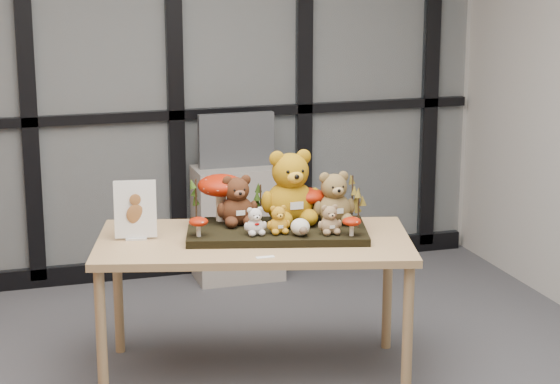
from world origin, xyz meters
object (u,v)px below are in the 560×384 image
object	(u,v)px
monitor	(236,140)
cabinet	(238,223)
diorama_tray	(277,232)
bear_brown_medium	(237,197)
display_table	(254,252)
mushroom_front_right	(352,226)
sign_holder	(135,212)
bear_white_bow	(255,219)
mushroom_front_left	(199,226)
bear_beige_small	(330,218)
mushroom_back_left	(221,195)
plush_cream_hedgehog	(300,226)
bear_tan_back	(334,195)
bear_pooh_yellow	(290,183)
mushroom_back_right	(308,203)
bear_small_yellow	(278,218)

from	to	relation	value
monitor	cabinet	bearing A→B (deg)	-90.00
diorama_tray	bear_brown_medium	distance (m)	0.26
display_table	mushroom_front_right	size ratio (longest dim) A/B	16.51
bear_brown_medium	diorama_tray	bearing A→B (deg)	-22.05
sign_holder	bear_white_bow	bearing A→B (deg)	-12.77
diorama_tray	mushroom_front_left	size ratio (longest dim) A/B	8.44
bear_brown_medium	bear_beige_small	world-z (taller)	bear_brown_medium
bear_beige_small	mushroom_back_left	bearing A→B (deg)	153.95
plush_cream_hedgehog	sign_holder	distance (m)	0.80
bear_tan_back	mushroom_back_left	xyz separation A→B (m)	(-0.52, 0.20, -0.01)
bear_white_bow	mushroom_back_left	bearing A→B (deg)	122.78
bear_brown_medium	bear_white_bow	bearing A→B (deg)	-65.34
display_table	bear_pooh_yellow	distance (m)	0.39
mushroom_back_right	sign_holder	distance (m)	0.86
display_table	mushroom_front_left	bearing A→B (deg)	-163.85
bear_brown_medium	bear_small_yellow	size ratio (longest dim) A/B	1.80
diorama_tray	plush_cream_hedgehog	size ratio (longest dim) A/B	9.58
bear_small_yellow	monitor	world-z (taller)	monitor
bear_white_bow	bear_tan_back	bearing A→B (deg)	26.21
mushroom_back_left	mushroom_front_right	size ratio (longest dim) A/B	2.58
bear_beige_small	mushroom_front_left	size ratio (longest dim) A/B	1.52
display_table	cabinet	bearing A→B (deg)	93.10
bear_pooh_yellow	mushroom_back_right	bearing A→B (deg)	5.96
mushroom_back_left	sign_holder	size ratio (longest dim) A/B	0.90
bear_white_bow	sign_holder	world-z (taller)	sign_holder
bear_beige_small	mushroom_front_right	size ratio (longest dim) A/B	1.56
bear_brown_medium	mushroom_front_right	bearing A→B (deg)	-22.78
diorama_tray	bear_small_yellow	xyz separation A→B (m)	(-0.02, -0.09, 0.09)
bear_tan_back	bear_small_yellow	bearing A→B (deg)	-148.16
bear_white_bow	plush_cream_hedgehog	size ratio (longest dim) A/B	1.63
mushroom_back_left	bear_white_bow	bearing A→B (deg)	-72.09
diorama_tray	bear_beige_small	bearing A→B (deg)	-23.45
bear_small_yellow	sign_holder	bearing A→B (deg)	175.66
bear_pooh_yellow	monitor	size ratio (longest dim) A/B	0.84
diorama_tray	bear_white_bow	xyz separation A→B (m)	(-0.13, -0.08, 0.09)
bear_brown_medium	bear_small_yellow	bearing A→B (deg)	-40.61
bear_tan_back	cabinet	distance (m)	1.55
bear_brown_medium	mushroom_front_left	bearing A→B (deg)	-130.59
mushroom_front_left	mushroom_front_right	size ratio (longest dim) A/B	1.03
display_table	bear_small_yellow	size ratio (longest dim) A/B	10.99
bear_brown_medium	bear_white_bow	distance (m)	0.22
plush_cream_hedgehog	mushroom_front_left	world-z (taller)	mushroom_front_left
plush_cream_hedgehog	monitor	world-z (taller)	monitor
mushroom_back_left	monitor	distance (m)	1.34
plush_cream_hedgehog	mushroom_front_left	size ratio (longest dim) A/B	0.88
display_table	bear_pooh_yellow	xyz separation A→B (m)	(0.22, 0.11, 0.31)
bear_beige_small	sign_holder	xyz separation A→B (m)	(-0.88, 0.30, 0.02)
sign_holder	cabinet	size ratio (longest dim) A/B	0.40
bear_tan_back	mushroom_front_left	distance (m)	0.70
bear_brown_medium	mushroom_front_right	xyz separation A→B (m)	(0.47, -0.36, -0.09)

